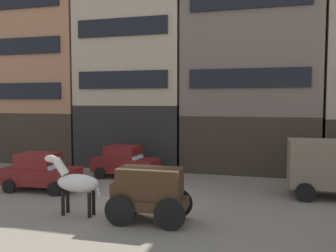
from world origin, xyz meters
The scene contains 9 objects.
ground_plane centered at (0.00, 0.00, 0.00)m, with size 120.00×120.00×0.00m, color slate.
building_far_left centered at (-11.43, 9.93, 6.61)m, with size 8.89×6.48×13.14m.
building_center_left centered at (-3.55, 9.93, 7.21)m, with size 7.57×6.48×14.33m.
building_center_right centered at (4.16, 9.93, 6.46)m, with size 8.55×6.48×12.83m.
cargo_wagon centered at (1.08, -1.82, 1.15)m, with size 2.94×1.58×1.98m.
draft_horse centered at (-1.87, -1.82, 1.27)m, with size 2.35×0.65×2.30m.
delivery_truck_near centered at (8.20, 3.31, 1.42)m, with size 4.36×2.15×2.62m.
sedan_dark centered at (-5.48, 1.11, 0.91)m, with size 3.76×1.99×1.83m.
sedan_light centered at (-2.55, 4.86, 0.91)m, with size 3.83×2.14×1.83m.
Camera 1 is at (5.04, -13.71, 4.39)m, focal length 37.59 mm.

